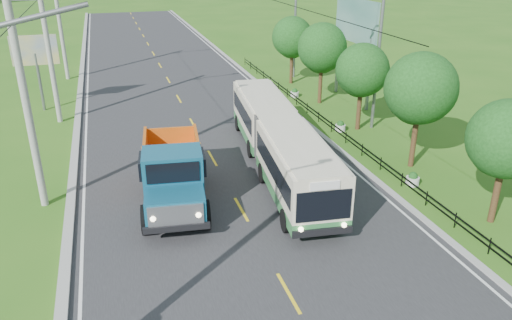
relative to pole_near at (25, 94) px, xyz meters
name	(u,v)px	position (x,y,z in m)	size (l,w,h in m)	color
ground	(288,293)	(8.26, -9.00, -5.09)	(240.00, 240.00, 0.00)	#2C6217
road	(188,115)	(8.26, 11.00, -5.08)	(14.00, 120.00, 0.02)	#28282B
curb_left	(77,124)	(1.06, 11.00, -5.02)	(0.40, 120.00, 0.15)	#9E9E99
curb_right	(286,105)	(15.41, 11.00, -5.04)	(0.30, 120.00, 0.10)	#9E9E99
edge_line_left	(86,124)	(1.61, 11.00, -5.07)	(0.12, 120.00, 0.00)	silver
edge_line_right	(279,106)	(14.91, 11.00, -5.07)	(0.12, 120.00, 0.00)	silver
centre_dash	(288,293)	(8.26, -9.00, -5.07)	(0.12, 2.20, 0.00)	yellow
railing_right	(331,127)	(16.26, 5.00, -4.79)	(0.04, 40.00, 0.60)	black
pole_near	(25,94)	(0.00, 0.00, 0.00)	(3.51, 0.32, 10.00)	gray
pole_mid	(48,44)	(0.00, 12.00, 0.00)	(3.51, 0.32, 10.00)	gray
pole_far	(60,19)	(0.00, 24.00, 0.00)	(3.51, 0.32, 10.00)	gray
tree_second	(505,142)	(18.12, -6.86, -1.57)	(3.18, 3.26, 5.30)	#382314
tree_third	(420,92)	(18.12, -0.86, -1.11)	(3.60, 3.62, 6.00)	#382314
tree_fourth	(362,73)	(18.12, 5.14, -1.51)	(3.24, 3.31, 5.40)	#382314
tree_fifth	(322,50)	(18.12, 11.14, -1.24)	(3.48, 3.52, 5.80)	#382314
tree_back	(292,39)	(18.12, 17.14, -1.44)	(3.30, 3.36, 5.50)	#382314
streetlight_mid	(377,51)	(18.90, 5.00, -0.19)	(3.02, 0.20, 9.07)	slate
streetlight_far	(294,20)	(18.90, 19.00, -0.19)	(3.02, 0.20, 9.07)	slate
planter_near	(413,179)	(16.86, -3.00, -4.81)	(0.64, 0.64, 0.67)	silver
planter_mid	(340,127)	(16.86, 5.00, -4.81)	(0.64, 0.64, 0.67)	silver
planter_far	(295,93)	(16.86, 13.00, -4.81)	(0.64, 0.64, 0.67)	silver
billboard_left	(35,55)	(-1.24, 15.00, -1.23)	(3.00, 0.20, 5.20)	slate
billboard_right	(356,27)	(20.56, 11.00, 0.25)	(0.24, 6.00, 7.30)	slate
bus	(278,138)	(11.22, 0.62, -3.38)	(3.88, 14.92, 2.85)	#2E743A
dump_truck	(173,170)	(5.57, -1.54, -3.45)	(3.38, 7.14, 2.90)	#12526F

